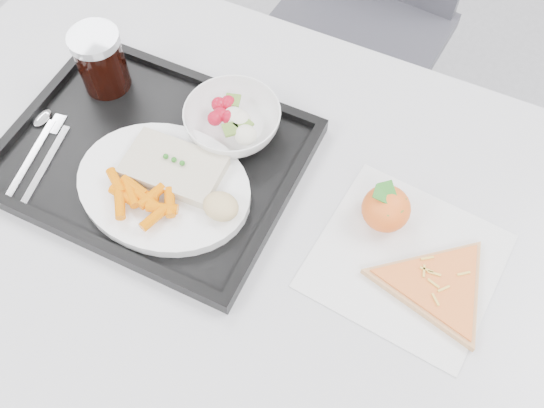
{
  "coord_description": "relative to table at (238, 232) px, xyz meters",
  "views": [
    {
      "loc": [
        0.24,
        -0.08,
        1.54
      ],
      "look_at": [
        0.05,
        0.33,
        0.77
      ],
      "focal_mm": 40.0,
      "sensor_mm": 36.0,
      "label": 1
    }
  ],
  "objects": [
    {
      "name": "pizza_slice",
      "position": [
        0.31,
        0.01,
        0.08
      ],
      "size": [
        0.26,
        0.26,
        0.02
      ],
      "color": "tan",
      "rests_on": "napkin"
    },
    {
      "name": "dinner_plate",
      "position": [
        -0.11,
        -0.02,
        0.09
      ],
      "size": [
        0.27,
        0.27,
        0.02
      ],
      "color": "white",
      "rests_on": "tray"
    },
    {
      "name": "fish_fillet",
      "position": [
        -0.11,
        0.01,
        0.11
      ],
      "size": [
        0.15,
        0.1,
        0.03
      ],
      "color": "beige",
      "rests_on": "dinner_plate"
    },
    {
      "name": "carrot_pile",
      "position": [
        -0.12,
        -0.06,
        0.11
      ],
      "size": [
        0.13,
        0.08,
        0.02
      ],
      "color": "#E56A00",
      "rests_on": "dinner_plate"
    },
    {
      "name": "cola_glass",
      "position": [
        -0.3,
        0.12,
        0.14
      ],
      "size": [
        0.08,
        0.08,
        0.11
      ],
      "color": "black",
      "rests_on": "tray"
    },
    {
      "name": "table",
      "position": [
        0.0,
        0.0,
        0.0
      ],
      "size": [
        1.2,
        0.8,
        0.75
      ],
      "color": "#ABABAD",
      "rests_on": "ground"
    },
    {
      "name": "napkin",
      "position": [
        0.26,
        0.03,
        0.07
      ],
      "size": [
        0.27,
        0.26,
        0.0
      ],
      "color": "silver",
      "rests_on": "table"
    },
    {
      "name": "salad_bowl",
      "position": [
        -0.07,
        0.13,
        0.11
      ],
      "size": [
        0.15,
        0.15,
        0.05
      ],
      "color": "white",
      "rests_on": "tray"
    },
    {
      "name": "salad_contents",
      "position": [
        -0.07,
        0.12,
        0.12
      ],
      "size": [
        0.09,
        0.08,
        0.03
      ],
      "color": "#A60C20",
      "rests_on": "salad_bowl"
    },
    {
      "name": "bread_roll",
      "position": [
        -0.01,
        -0.02,
        0.12
      ],
      "size": [
        0.06,
        0.06,
        0.03
      ],
      "color": "#D0BC74",
      "rests_on": "dinner_plate"
    },
    {
      "name": "tray",
      "position": [
        -0.16,
        0.03,
        0.08
      ],
      "size": [
        0.45,
        0.35,
        0.03
      ],
      "color": "black",
      "rests_on": "table"
    },
    {
      "name": "cutlery",
      "position": [
        -0.33,
        -0.03,
        0.08
      ],
      "size": [
        0.09,
        0.17,
        0.01
      ],
      "color": "silver",
      "rests_on": "tray"
    },
    {
      "name": "tangerine",
      "position": [
        0.2,
        0.08,
        0.1
      ],
      "size": [
        0.09,
        0.09,
        0.07
      ],
      "color": "#E14905",
      "rests_on": "napkin"
    }
  ]
}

